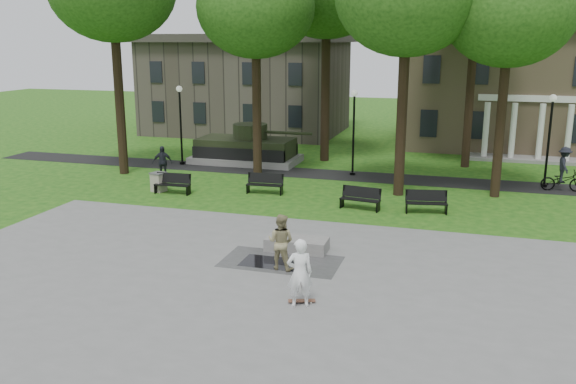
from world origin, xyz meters
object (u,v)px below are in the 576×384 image
(park_bench_0, at_px, (173,183))
(trash_bin, at_px, (159,182))
(cyclist, at_px, (563,173))
(concrete_block, at_px, (297,244))
(skateboarder, at_px, (300,273))
(friend_watching, at_px, (281,242))

(park_bench_0, distance_m, trash_bin, 0.91)
(cyclist, height_order, park_bench_0, cyclist)
(concrete_block, height_order, skateboarder, skateboarder)
(concrete_block, relative_size, cyclist, 0.98)
(park_bench_0, bearing_deg, trash_bin, 166.26)
(skateboarder, bearing_deg, friend_watching, -85.82)
(skateboarder, distance_m, park_bench_0, 14.50)
(skateboarder, height_order, park_bench_0, skateboarder)
(cyclist, distance_m, trash_bin, 20.17)
(skateboarder, distance_m, cyclist, 19.13)
(park_bench_0, height_order, trash_bin, park_bench_0)
(friend_watching, xyz_separation_m, trash_bin, (-9.04, 8.44, -0.47))
(friend_watching, relative_size, park_bench_0, 1.03)
(skateboarder, relative_size, cyclist, 0.90)
(friend_watching, bearing_deg, cyclist, -118.82)
(skateboarder, bearing_deg, park_bench_0, -72.22)
(concrete_block, xyz_separation_m, skateboarder, (1.38, -4.55, 0.78))
(cyclist, height_order, trash_bin, cyclist)
(concrete_block, height_order, trash_bin, trash_bin)
(friend_watching, distance_m, trash_bin, 12.37)
(concrete_block, bearing_deg, trash_bin, 144.10)
(trash_bin, bearing_deg, skateboarder, -46.80)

